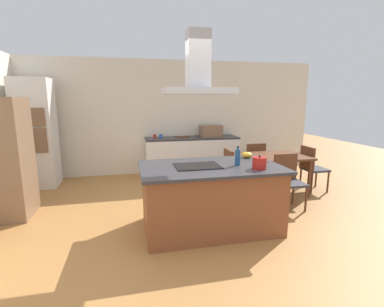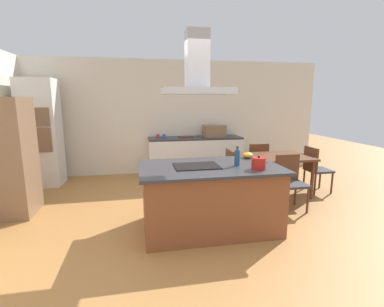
{
  "view_description": "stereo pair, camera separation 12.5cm",
  "coord_description": "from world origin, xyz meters",
  "px_view_note": "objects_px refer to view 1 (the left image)",
  "views": [
    {
      "loc": [
        -1.07,
        -3.55,
        1.79
      ],
      "look_at": [
        -0.17,
        0.4,
        1.0
      ],
      "focal_mm": 26.21,
      "sensor_mm": 36.0,
      "label": 1
    },
    {
      "loc": [
        -0.94,
        -3.58,
        1.79
      ],
      "look_at": [
        -0.17,
        0.4,
        1.0
      ],
      "focal_mm": 26.21,
      "sensor_mm": 36.0,
      "label": 2
    }
  ],
  "objects_px": {
    "chair_at_left_end": "(223,171)",
    "countertop_microwave": "(211,131)",
    "coffee_mug_red": "(155,136)",
    "chair_at_right_end": "(311,166)",
    "coffee_mug_blue": "(161,136)",
    "chair_facing_back_wall": "(254,161)",
    "chair_facing_island": "(288,177)",
    "range_hood": "(198,74)",
    "cooktop": "(198,166)",
    "olive_oil_bottle": "(238,157)",
    "cutting_board": "(182,137)",
    "mixing_bowl": "(247,155)",
    "dining_table": "(269,160)",
    "tea_kettle": "(260,163)",
    "wall_oven_stack": "(36,134)"
  },
  "relations": [
    {
      "from": "chair_at_left_end",
      "to": "countertop_microwave",
      "type": "bearing_deg",
      "value": 80.78
    },
    {
      "from": "coffee_mug_red",
      "to": "chair_at_right_end",
      "type": "xyz_separation_m",
      "value": [
        2.89,
        -1.78,
        -0.44
      ]
    },
    {
      "from": "coffee_mug_blue",
      "to": "chair_facing_back_wall",
      "type": "xyz_separation_m",
      "value": [
        1.84,
        -1.08,
        -0.44
      ]
    },
    {
      "from": "chair_at_left_end",
      "to": "chair_facing_island",
      "type": "relative_size",
      "value": 1.0
    },
    {
      "from": "countertop_microwave",
      "to": "chair_facing_island",
      "type": "height_order",
      "value": "countertop_microwave"
    },
    {
      "from": "chair_at_right_end",
      "to": "chair_at_left_end",
      "type": "bearing_deg",
      "value": 180.0
    },
    {
      "from": "countertop_microwave",
      "to": "range_hood",
      "type": "xyz_separation_m",
      "value": [
        -1.04,
        -2.88,
        1.06
      ]
    },
    {
      "from": "coffee_mug_red",
      "to": "coffee_mug_blue",
      "type": "xyz_separation_m",
      "value": [
        0.14,
        -0.04,
        0.0
      ]
    },
    {
      "from": "range_hood",
      "to": "chair_at_right_end",
      "type": "bearing_deg",
      "value": 23.81
    },
    {
      "from": "cooktop",
      "to": "chair_at_right_end",
      "type": "bearing_deg",
      "value": 23.81
    },
    {
      "from": "olive_oil_bottle",
      "to": "range_hood",
      "type": "bearing_deg",
      "value": 174.0
    },
    {
      "from": "cutting_board",
      "to": "chair_at_right_end",
      "type": "xyz_separation_m",
      "value": [
        2.23,
        -1.79,
        -0.4
      ]
    },
    {
      "from": "chair_at_right_end",
      "to": "chair_facing_island",
      "type": "relative_size",
      "value": 1.0
    },
    {
      "from": "cutting_board",
      "to": "range_hood",
      "type": "distance_m",
      "value": 3.18
    },
    {
      "from": "coffee_mug_blue",
      "to": "cutting_board",
      "type": "distance_m",
      "value": 0.52
    },
    {
      "from": "olive_oil_bottle",
      "to": "chair_at_left_end",
      "type": "relative_size",
      "value": 0.3
    },
    {
      "from": "countertop_microwave",
      "to": "chair_at_right_end",
      "type": "relative_size",
      "value": 0.56
    },
    {
      "from": "mixing_bowl",
      "to": "coffee_mug_red",
      "type": "relative_size",
      "value": 1.8
    },
    {
      "from": "chair_at_left_end",
      "to": "range_hood",
      "type": "bearing_deg",
      "value": -123.51
    },
    {
      "from": "dining_table",
      "to": "cooktop",
      "type": "bearing_deg",
      "value": -145.67
    },
    {
      "from": "countertop_microwave",
      "to": "chair_at_right_end",
      "type": "xyz_separation_m",
      "value": [
        1.55,
        -1.74,
        -0.53
      ]
    },
    {
      "from": "countertop_microwave",
      "to": "coffee_mug_red",
      "type": "bearing_deg",
      "value": 178.21
    },
    {
      "from": "mixing_bowl",
      "to": "coffee_mug_red",
      "type": "distance_m",
      "value": 2.8
    },
    {
      "from": "coffee_mug_blue",
      "to": "chair_facing_island",
      "type": "distance_m",
      "value": 3.06
    },
    {
      "from": "mixing_bowl",
      "to": "countertop_microwave",
      "type": "distance_m",
      "value": 2.5
    },
    {
      "from": "countertop_microwave",
      "to": "chair_facing_back_wall",
      "type": "bearing_deg",
      "value": -59.48
    },
    {
      "from": "tea_kettle",
      "to": "chair_facing_island",
      "type": "distance_m",
      "value": 1.29
    },
    {
      "from": "tea_kettle",
      "to": "mixing_bowl",
      "type": "bearing_deg",
      "value": 79.26
    },
    {
      "from": "olive_oil_bottle",
      "to": "dining_table",
      "type": "xyz_separation_m",
      "value": [
        1.12,
        1.2,
        -0.35
      ]
    },
    {
      "from": "tea_kettle",
      "to": "chair_at_right_end",
      "type": "bearing_deg",
      "value": 38.2
    },
    {
      "from": "coffee_mug_blue",
      "to": "chair_facing_back_wall",
      "type": "bearing_deg",
      "value": -30.42
    },
    {
      "from": "olive_oil_bottle",
      "to": "coffee_mug_red",
      "type": "height_order",
      "value": "olive_oil_bottle"
    },
    {
      "from": "countertop_microwave",
      "to": "wall_oven_stack",
      "type": "height_order",
      "value": "wall_oven_stack"
    },
    {
      "from": "cutting_board",
      "to": "dining_table",
      "type": "distance_m",
      "value": 2.23
    },
    {
      "from": "olive_oil_bottle",
      "to": "range_hood",
      "type": "distance_m",
      "value": 1.22
    },
    {
      "from": "mixing_bowl",
      "to": "chair_facing_island",
      "type": "relative_size",
      "value": 0.18
    },
    {
      "from": "countertop_microwave",
      "to": "range_hood",
      "type": "distance_m",
      "value": 3.24
    },
    {
      "from": "cooktop",
      "to": "chair_at_left_end",
      "type": "bearing_deg",
      "value": 56.49
    },
    {
      "from": "tea_kettle",
      "to": "olive_oil_bottle",
      "type": "height_order",
      "value": "olive_oil_bottle"
    },
    {
      "from": "coffee_mug_blue",
      "to": "cutting_board",
      "type": "bearing_deg",
      "value": 4.98
    },
    {
      "from": "dining_table",
      "to": "countertop_microwave",
      "type": "bearing_deg",
      "value": 110.0
    },
    {
      "from": "countertop_microwave",
      "to": "chair_at_right_end",
      "type": "height_order",
      "value": "countertop_microwave"
    },
    {
      "from": "coffee_mug_red",
      "to": "chair_facing_back_wall",
      "type": "distance_m",
      "value": 2.31
    },
    {
      "from": "countertop_microwave",
      "to": "chair_at_right_end",
      "type": "distance_m",
      "value": 2.39
    },
    {
      "from": "olive_oil_bottle",
      "to": "chair_facing_back_wall",
      "type": "height_order",
      "value": "olive_oil_bottle"
    },
    {
      "from": "coffee_mug_blue",
      "to": "chair_facing_island",
      "type": "relative_size",
      "value": 0.1
    },
    {
      "from": "cutting_board",
      "to": "chair_facing_back_wall",
      "type": "xyz_separation_m",
      "value": [
        1.32,
        -1.12,
        -0.4
      ]
    },
    {
      "from": "tea_kettle",
      "to": "cutting_board",
      "type": "relative_size",
      "value": 0.69
    },
    {
      "from": "wall_oven_stack",
      "to": "chair_at_right_end",
      "type": "xyz_separation_m",
      "value": [
        5.3,
        -1.51,
        -0.59
      ]
    },
    {
      "from": "dining_table",
      "to": "chair_facing_back_wall",
      "type": "height_order",
      "value": "chair_facing_back_wall"
    }
  ]
}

